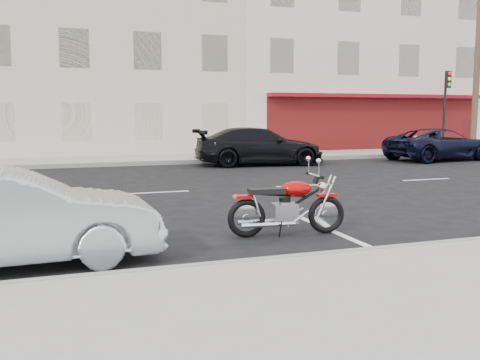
{
  "coord_description": "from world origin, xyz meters",
  "views": [
    {
      "loc": [
        -4.28,
        -13.08,
        1.96
      ],
      "look_at": [
        -1.3,
        -4.32,
        0.8
      ],
      "focal_mm": 40.0,
      "sensor_mm": 36.0,
      "label": 1
    }
  ],
  "objects_px": {
    "utility_pole": "(478,56)",
    "fire_hydrant": "(416,143)",
    "motorcycle": "(328,206)",
    "car_far": "(259,146)",
    "sedan_silver": "(6,218)",
    "suv_far": "(440,144)",
    "traffic_light": "(446,100)"
  },
  "relations": [
    {
      "from": "utility_pole",
      "to": "fire_hydrant",
      "type": "bearing_deg",
      "value": -178.36
    },
    {
      "from": "motorcycle",
      "to": "car_far",
      "type": "xyz_separation_m",
      "value": [
        3.06,
        11.18,
        0.26
      ]
    },
    {
      "from": "sedan_silver",
      "to": "suv_far",
      "type": "relative_size",
      "value": 0.82
    },
    {
      "from": "traffic_light",
      "to": "utility_pole",
      "type": "bearing_deg",
      "value": 7.61
    },
    {
      "from": "traffic_light",
      "to": "sedan_silver",
      "type": "bearing_deg",
      "value": -142.56
    },
    {
      "from": "utility_pole",
      "to": "motorcycle",
      "type": "xyz_separation_m",
      "value": [
        -15.65,
        -13.99,
        -4.29
      ]
    },
    {
      "from": "utility_pole",
      "to": "sedan_silver",
      "type": "bearing_deg",
      "value": -144.86
    },
    {
      "from": "sedan_silver",
      "to": "suv_far",
      "type": "bearing_deg",
      "value": -57.31
    },
    {
      "from": "utility_pole",
      "to": "suv_far",
      "type": "bearing_deg",
      "value": -144.96
    },
    {
      "from": "traffic_light",
      "to": "fire_hydrant",
      "type": "distance_m",
      "value": 2.53
    },
    {
      "from": "sedan_silver",
      "to": "suv_far",
      "type": "height_order",
      "value": "suv_far"
    },
    {
      "from": "traffic_light",
      "to": "sedan_silver",
      "type": "xyz_separation_m",
      "value": [
        -18.45,
        -14.12,
        -1.92
      ]
    },
    {
      "from": "motorcycle",
      "to": "sedan_silver",
      "type": "distance_m",
      "value": 4.82
    },
    {
      "from": "traffic_light",
      "to": "sedan_silver",
      "type": "relative_size",
      "value": 0.98
    },
    {
      "from": "traffic_light",
      "to": "sedan_silver",
      "type": "distance_m",
      "value": 23.31
    },
    {
      "from": "car_far",
      "to": "fire_hydrant",
      "type": "bearing_deg",
      "value": -67.77
    },
    {
      "from": "car_far",
      "to": "utility_pole",
      "type": "bearing_deg",
      "value": -71.8
    },
    {
      "from": "suv_far",
      "to": "car_far",
      "type": "height_order",
      "value": "car_far"
    },
    {
      "from": "utility_pole",
      "to": "motorcycle",
      "type": "height_order",
      "value": "utility_pole"
    },
    {
      "from": "fire_hydrant",
      "to": "utility_pole",
      "type": "bearing_deg",
      "value": 1.64
    },
    {
      "from": "traffic_light",
      "to": "fire_hydrant",
      "type": "bearing_deg",
      "value": 173.64
    },
    {
      "from": "motorcycle",
      "to": "suv_far",
      "type": "bearing_deg",
      "value": 50.27
    },
    {
      "from": "motorcycle",
      "to": "car_far",
      "type": "bearing_deg",
      "value": 80.59
    },
    {
      "from": "traffic_light",
      "to": "fire_hydrant",
      "type": "xyz_separation_m",
      "value": [
        -1.5,
        0.17,
        -2.03
      ]
    },
    {
      "from": "fire_hydrant",
      "to": "motorcycle",
      "type": "xyz_separation_m",
      "value": [
        -12.15,
        -13.89,
        -0.08
      ]
    },
    {
      "from": "traffic_light",
      "to": "sedan_silver",
      "type": "height_order",
      "value": "traffic_light"
    },
    {
      "from": "utility_pole",
      "to": "motorcycle",
      "type": "distance_m",
      "value": 21.42
    },
    {
      "from": "suv_far",
      "to": "fire_hydrant",
      "type": "bearing_deg",
      "value": -28.1
    },
    {
      "from": "fire_hydrant",
      "to": "suv_far",
      "type": "xyz_separation_m",
      "value": [
        -1.25,
        -3.23,
        0.13
      ]
    },
    {
      "from": "suv_far",
      "to": "traffic_light",
      "type": "bearing_deg",
      "value": -48.88
    },
    {
      "from": "fire_hydrant",
      "to": "motorcycle",
      "type": "height_order",
      "value": "motorcycle"
    },
    {
      "from": "traffic_light",
      "to": "motorcycle",
      "type": "distance_m",
      "value": 19.47
    }
  ]
}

